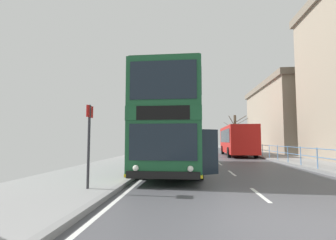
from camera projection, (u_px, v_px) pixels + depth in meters
The scene contains 7 objects.
ground at pixel (259, 221), 4.79m from camera, with size 15.80×140.00×0.20m.
double_decker_bus_main at pixel (176, 126), 13.92m from camera, with size 3.27×11.59×4.54m.
background_bus_far_lane at pixel (237, 140), 25.72m from camera, with size 2.86×9.54×2.96m.
pedestrian_railing_far_kerb at pixel (301, 153), 14.66m from camera, with size 0.05×23.15×1.06m.
bus_stop_sign_near at pixel (89, 136), 7.61m from camera, with size 0.08×0.44×2.52m.
bare_tree_far_00 at pixel (235, 131), 41.38m from camera, with size 3.86×1.29×5.58m.
background_building_00 at pixel (311, 118), 33.10m from camera, with size 13.43×16.57×9.09m.
Camera 1 is at (-2.03, -5.06, 1.58)m, focal length 26.84 mm.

